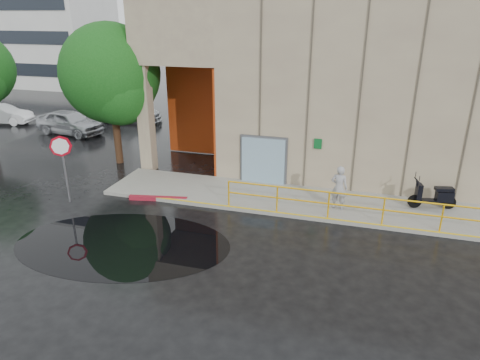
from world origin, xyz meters
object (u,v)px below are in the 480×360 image
object	(u,v)px
tree_near	(113,78)
car_b	(3,114)
scooter	(435,189)
car_c	(128,112)
stop_sign	(62,155)
car_a	(69,122)
person	(339,188)
red_curb	(158,198)

from	to	relation	value
tree_near	car_b	bearing A→B (deg)	157.19
scooter	car_c	xyz separation A→B (m)	(-18.74, 9.86, -0.24)
stop_sign	car_b	distance (m)	16.27
tree_near	car_a	bearing A→B (deg)	145.82
stop_sign	car_c	size ratio (longest dim) A/B	0.58
stop_sign	car_a	bearing A→B (deg)	117.00
stop_sign	car_a	xyz separation A→B (m)	(-6.57, 8.99, -1.24)
person	car_b	xyz separation A→B (m)	(-23.23, 7.94, -0.37)
car_a	car_c	bearing A→B (deg)	-15.21
person	red_curb	distance (m)	7.22
car_b	car_c	size ratio (longest dim) A/B	0.81
person	car_b	bearing A→B (deg)	-11.66
scooter	stop_sign	xyz separation A→B (m)	(-13.96, -3.13, 1.06)
scooter	car_b	xyz separation A→B (m)	(-26.70, 6.89, -0.30)
car_a	scooter	bearing A→B (deg)	-97.08
red_curb	person	bearing A→B (deg)	7.47
scooter	red_curb	world-z (taller)	scooter
scooter	car_b	size ratio (longest dim) A/B	0.46
red_curb	car_a	bearing A→B (deg)	141.76
scooter	stop_sign	bearing A→B (deg)	-179.27
red_curb	car_c	distance (m)	14.40
stop_sign	red_curb	size ratio (longest dim) A/B	1.16
person	scooter	xyz separation A→B (m)	(3.47, 1.05, -0.07)
stop_sign	tree_near	distance (m)	5.41
scooter	car_c	bearing A→B (deg)	140.34
car_b	car_c	bearing A→B (deg)	-80.04
car_b	tree_near	xyz separation A→B (m)	(12.23, -5.14, 3.63)
stop_sign	car_c	bearing A→B (deg)	101.05
stop_sign	car_a	size ratio (longest dim) A/B	0.62
red_curb	car_c	bearing A→B (deg)	124.58
stop_sign	scooter	bearing A→B (deg)	3.48
person	car_a	xyz separation A→B (m)	(-17.06, 6.91, -0.25)
car_b	car_c	world-z (taller)	car_c
tree_near	car_c	bearing A→B (deg)	117.75
car_c	person	bearing A→B (deg)	-126.89
car_a	car_b	size ratio (longest dim) A/B	1.14
car_c	stop_sign	bearing A→B (deg)	-161.12
stop_sign	red_curb	bearing A→B (deg)	9.54
red_curb	car_c	xyz separation A→B (m)	(-8.17, 11.85, 0.61)
scooter	car_a	xyz separation A→B (m)	(-20.53, 5.86, -0.18)
scooter	tree_near	world-z (taller)	tree_near
car_b	tree_near	size ratio (longest dim) A/B	0.57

